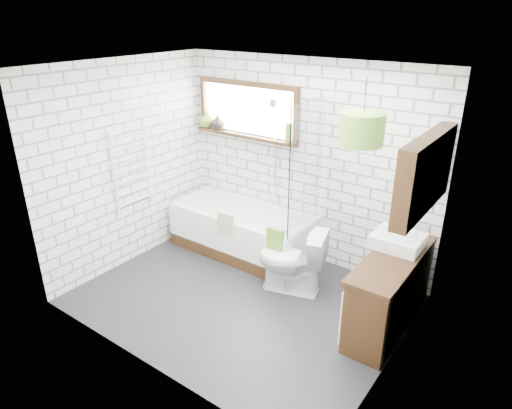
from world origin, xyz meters
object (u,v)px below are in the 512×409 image
Objects in this scene: bathtub at (243,231)px; pendant at (362,129)px; toilet at (291,260)px; basin at (398,241)px; vanity at (390,292)px.

bathtub is 5.26× the size of pendant.
toilet is 2.19× the size of pendant.
toilet is (-1.07, -0.27, -0.46)m from basin.
vanity reaches higher than toilet.
bathtub is at bearing 176.33° from basin.
bathtub is at bearing 156.15° from pendant.
toilet reaches higher than bathtub.
vanity reaches higher than bathtub.
bathtub is 3.92× the size of basin.
bathtub is at bearing 170.28° from vanity.
pendant is at bearing -23.85° from bathtub.
pendant reaches higher than vanity.
vanity is at bearing -75.49° from basin.
pendant reaches higher than bathtub.
basin is 0.61× the size of toilet.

